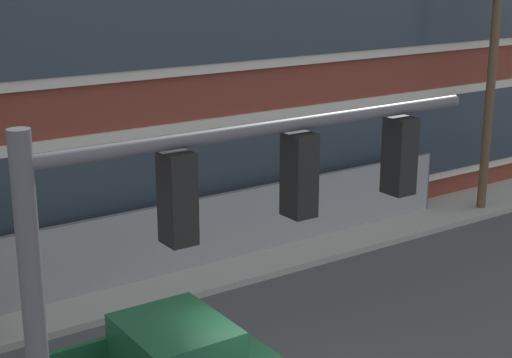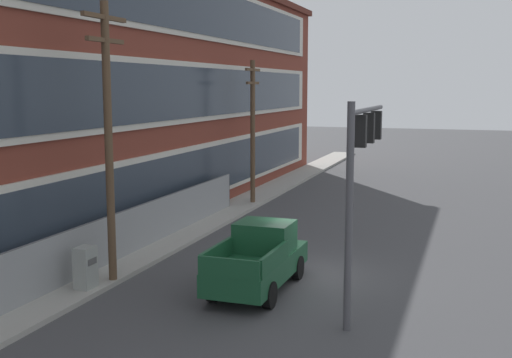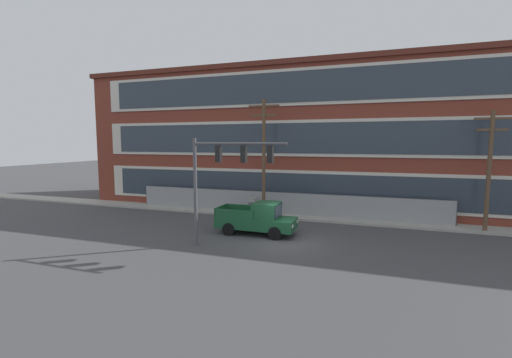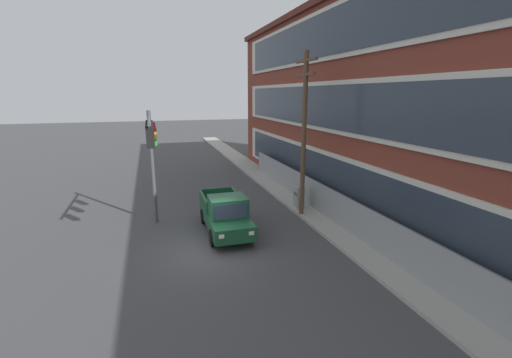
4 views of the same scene
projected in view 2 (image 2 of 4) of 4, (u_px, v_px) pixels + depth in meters
ground_plane at (307, 275)px, 22.05m from camera, size 160.00×160.00×0.00m
sidewalk_building_side at (138, 256)px, 24.15m from camera, size 80.00×2.06×0.16m
brick_mill_building at (56, 92)px, 29.42m from camera, size 50.67×11.54×12.28m
chain_link_fence at (97, 246)px, 22.09m from camera, size 25.04×0.06×1.89m
traffic_signal_mast at (361, 159)px, 18.00m from camera, size 5.34×0.43×6.05m
pickup_truck_dark_green at (259, 259)px, 20.41m from camera, size 5.08×2.07×2.07m
utility_pole_near_corner at (108, 132)px, 20.31m from camera, size 2.38×0.26×9.04m
utility_pole_midblock at (253, 127)px, 34.44m from camera, size 2.06×0.26×7.80m
electrical_cabinet at (86, 270)px, 20.04m from camera, size 0.66×0.52×1.48m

